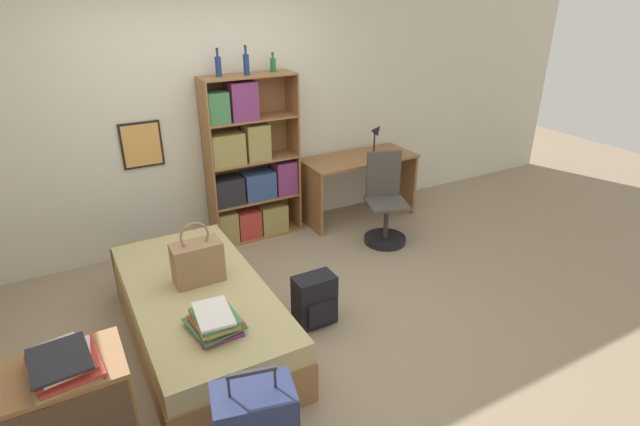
# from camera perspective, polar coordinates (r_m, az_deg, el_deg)

# --- Properties ---
(ground_plane) EXTENTS (14.00, 14.00, 0.00)m
(ground_plane) POSITION_cam_1_polar(r_m,az_deg,el_deg) (4.23, -5.03, -11.70)
(ground_plane) COLOR gray
(wall_back) EXTENTS (10.00, 0.09, 2.60)m
(wall_back) POSITION_cam_1_polar(r_m,az_deg,el_deg) (5.15, -13.46, 10.46)
(wall_back) COLOR beige
(wall_back) RESTS_ON ground_plane
(bed) EXTENTS (0.96, 1.95, 0.47)m
(bed) POSITION_cam_1_polar(r_m,az_deg,el_deg) (3.96, -13.57, -11.11)
(bed) COLOR olive
(bed) RESTS_ON ground_plane
(handbag) EXTENTS (0.36, 0.19, 0.49)m
(handbag) POSITION_cam_1_polar(r_m,az_deg,el_deg) (3.82, -13.83, -5.41)
(handbag) COLOR #93704C
(handbag) RESTS_ON bed
(book_stack_on_bed) EXTENTS (0.35, 0.40, 0.14)m
(book_stack_on_bed) POSITION_cam_1_polar(r_m,az_deg,el_deg) (3.34, -11.90, -11.97)
(book_stack_on_bed) COLOR #7A336B
(book_stack_on_bed) RESTS_ON bed
(magazine_pile_on_dresser) EXTENTS (0.35, 0.40, 0.08)m
(magazine_pile_on_dresser) POSITION_cam_1_polar(r_m,az_deg,el_deg) (2.83, -27.31, -14.96)
(magazine_pile_on_dresser) COLOR #99894C
(magazine_pile_on_dresser) RESTS_ON dresser
(bookcase) EXTENTS (0.95, 0.31, 1.72)m
(bookcase) POSITION_cam_1_polar(r_m,az_deg,el_deg) (5.22, -8.21, 5.00)
(bookcase) COLOR olive
(bookcase) RESTS_ON ground_plane
(bottle_green) EXTENTS (0.06, 0.06, 0.26)m
(bottle_green) POSITION_cam_1_polar(r_m,az_deg,el_deg) (4.93, -11.56, 16.18)
(bottle_green) COLOR navy
(bottle_green) RESTS_ON bookcase
(bottle_brown) EXTENTS (0.06, 0.06, 0.27)m
(bottle_brown) POSITION_cam_1_polar(r_m,az_deg,el_deg) (4.97, -8.43, 16.52)
(bottle_brown) COLOR navy
(bottle_brown) RESTS_ON bookcase
(bottle_clear) EXTENTS (0.06, 0.06, 0.18)m
(bottle_clear) POSITION_cam_1_polar(r_m,az_deg,el_deg) (5.14, -5.40, 16.55)
(bottle_clear) COLOR #1E6B2D
(bottle_clear) RESTS_ON bookcase
(desk) EXTENTS (1.29, 0.57, 0.73)m
(desk) POSITION_cam_1_polar(r_m,az_deg,el_deg) (5.75, 4.41, 4.38)
(desk) COLOR olive
(desk) RESTS_ON ground_plane
(desk_lamp) EXTENTS (0.16, 0.12, 0.36)m
(desk_lamp) POSITION_cam_1_polar(r_m,az_deg,el_deg) (5.71, 6.49, 8.91)
(desk_lamp) COLOR black
(desk_lamp) RESTS_ON desk
(desk_chair) EXTENTS (0.51, 0.51, 0.95)m
(desk_chair) POSITION_cam_1_polar(r_m,az_deg,el_deg) (5.29, 7.43, -0.02)
(desk_chair) COLOR black
(desk_chair) RESTS_ON ground_plane
(backpack) EXTENTS (0.33, 0.22, 0.43)m
(backpack) POSITION_cam_1_polar(r_m,az_deg,el_deg) (4.03, -0.60, -9.97)
(backpack) COLOR black
(backpack) RESTS_ON ground_plane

